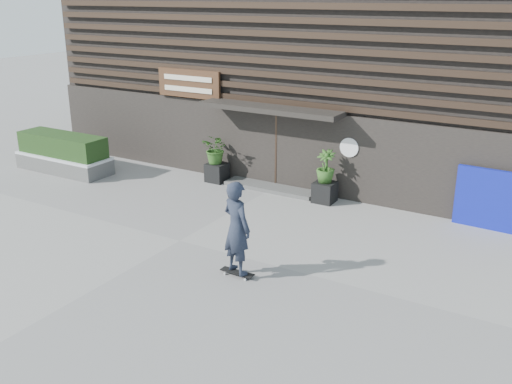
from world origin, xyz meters
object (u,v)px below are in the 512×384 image
Objects in this scene: planter_pot_left at (217,172)px; blue_tarp at (489,199)px; planter_pot_right at (325,192)px; skateboarder at (237,228)px; raised_bed at (65,164)px.

blue_tarp is at bearing 2.09° from planter_pot_left.
skateboarder is (0.32, -5.24, 0.82)m from planter_pot_right.
planter_pot_left is 0.17× the size of raised_bed.
planter_pot_right is 0.17× the size of raised_bed.
blue_tarp is (13.38, 2.02, 0.55)m from raised_bed.
skateboarder reaches higher than raised_bed.
raised_bed is 9.95m from skateboarder.
planter_pot_right is 9.10m from raised_bed.
planter_pot_right is 0.28× the size of skateboarder.
raised_bed is (-8.94, -1.72, -0.05)m from planter_pot_right.
skateboarder is at bearing -86.49° from planter_pot_right.
planter_pot_right is 5.31m from skateboarder.
blue_tarp is 0.79× the size of skateboarder.
planter_pot_right is (3.80, 0.00, 0.00)m from planter_pot_left.
planter_pot_right is at bearing 10.86° from raised_bed.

